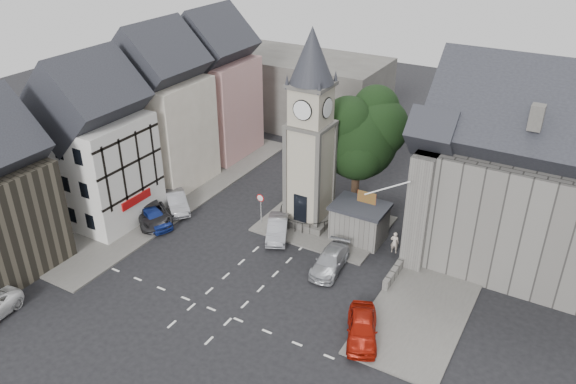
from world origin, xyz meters
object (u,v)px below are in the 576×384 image
Objects in this scene: car_west_blue at (153,217)px; clock_tower at (310,131)px; car_east_red at (362,328)px; pedestrian at (395,242)px; stone_shelter at (359,222)px.

clock_tower is at bearing -35.39° from car_west_blue.
car_west_blue is at bearing 146.83° from car_east_red.
car_east_red is (20.58, -3.85, 0.03)m from car_west_blue.
pedestrian is at bearing 76.61° from car_east_red.
car_east_red is at bearing -65.34° from stone_shelter.
clock_tower is 16.34m from car_east_red.
pedestrian is (18.96, 6.18, 0.14)m from car_west_blue.
clock_tower is 15.01m from car_west_blue.
stone_shelter is at bearing -17.73° from pedestrian.
clock_tower is at bearing -16.22° from pedestrian.
car_east_red is 2.57× the size of pedestrian.
car_west_blue is 20.94m from car_east_red.
car_east_red is 10.16m from pedestrian.
stone_shelter is 0.93× the size of car_east_red.
stone_shelter is 2.38× the size of pedestrian.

